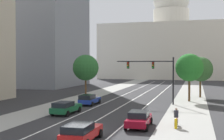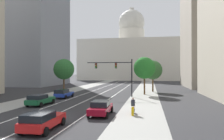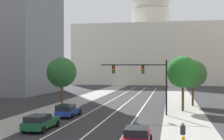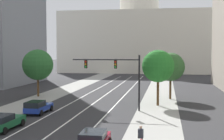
{
  "view_description": "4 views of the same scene",
  "coord_description": "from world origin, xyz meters",
  "px_view_note": "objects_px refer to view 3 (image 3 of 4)",
  "views": [
    {
      "loc": [
        9.49,
        -23.93,
        5.7
      ],
      "look_at": [
        -2.36,
        18.57,
        4.69
      ],
      "focal_mm": 48.81,
      "sensor_mm": 36.0,
      "label": 1
    },
    {
      "loc": [
        9.49,
        -18.66,
        4.46
      ],
      "look_at": [
        1.65,
        25.68,
        4.67
      ],
      "focal_mm": 34.53,
      "sensor_mm": 36.0,
      "label": 2
    },
    {
      "loc": [
        6.91,
        -19.6,
        5.64
      ],
      "look_at": [
        0.74,
        13.74,
        5.36
      ],
      "focal_mm": 51.05,
      "sensor_mm": 36.0,
      "label": 3
    },
    {
      "loc": [
        9.49,
        -18.65,
        6.91
      ],
      "look_at": [
        1.88,
        26.24,
        4.27
      ],
      "focal_mm": 51.6,
      "sensor_mm": 36.0,
      "label": 4
    }
  ],
  "objects_px": {
    "street_tree_mid_right": "(193,74)",
    "street_tree_mid_left": "(62,72)",
    "car_green": "(41,122)",
    "traffic_signal_mast": "(145,76)",
    "car_crimson": "(137,137)",
    "cyclist": "(183,135)",
    "capitol_building": "(151,50)",
    "car_blue": "(68,110)",
    "street_tree_far_right": "(183,72)"
  },
  "relations": [
    {
      "from": "cyclist",
      "to": "street_tree_mid_left",
      "type": "height_order",
      "value": "street_tree_mid_left"
    },
    {
      "from": "traffic_signal_mast",
      "to": "street_tree_mid_left",
      "type": "relative_size",
      "value": 1.11
    },
    {
      "from": "capitol_building",
      "to": "car_green",
      "type": "distance_m",
      "value": 87.56
    },
    {
      "from": "cyclist",
      "to": "street_tree_far_right",
      "type": "distance_m",
      "value": 19.45
    },
    {
      "from": "car_blue",
      "to": "street_tree_mid_right",
      "type": "height_order",
      "value": "street_tree_mid_right"
    },
    {
      "from": "car_crimson",
      "to": "car_blue",
      "type": "relative_size",
      "value": 1.01
    },
    {
      "from": "car_crimson",
      "to": "street_tree_far_right",
      "type": "distance_m",
      "value": 20.76
    },
    {
      "from": "capitol_building",
      "to": "car_blue",
      "type": "distance_m",
      "value": 79.97
    },
    {
      "from": "car_green",
      "to": "traffic_signal_mast",
      "type": "relative_size",
      "value": 0.6
    },
    {
      "from": "traffic_signal_mast",
      "to": "street_tree_far_right",
      "type": "bearing_deg",
      "value": 42.33
    },
    {
      "from": "cyclist",
      "to": "street_tree_mid_right",
      "type": "height_order",
      "value": "street_tree_mid_right"
    },
    {
      "from": "car_blue",
      "to": "street_tree_mid_right",
      "type": "xyz_separation_m",
      "value": [
        14.66,
        13.59,
        3.89
      ]
    },
    {
      "from": "car_crimson",
      "to": "cyclist",
      "type": "relative_size",
      "value": 2.61
    },
    {
      "from": "traffic_signal_mast",
      "to": "street_tree_mid_right",
      "type": "bearing_deg",
      "value": 58.46
    },
    {
      "from": "street_tree_mid_right",
      "to": "cyclist",
      "type": "bearing_deg",
      "value": -95.31
    },
    {
      "from": "street_tree_mid_right",
      "to": "street_tree_far_right",
      "type": "bearing_deg",
      "value": -105.35
    },
    {
      "from": "car_blue",
      "to": "traffic_signal_mast",
      "type": "relative_size",
      "value": 0.55
    },
    {
      "from": "street_tree_mid_left",
      "to": "capitol_building",
      "type": "bearing_deg",
      "value": 81.48
    },
    {
      "from": "traffic_signal_mast",
      "to": "street_tree_mid_left",
      "type": "distance_m",
      "value": 16.72
    },
    {
      "from": "car_crimson",
      "to": "car_green",
      "type": "xyz_separation_m",
      "value": [
        -9.16,
        4.65,
        0.0
      ]
    },
    {
      "from": "street_tree_mid_right",
      "to": "street_tree_mid_left",
      "type": "relative_size",
      "value": 0.93
    },
    {
      "from": "car_crimson",
      "to": "car_green",
      "type": "height_order",
      "value": "car_crimson"
    },
    {
      "from": "car_blue",
      "to": "cyclist",
      "type": "relative_size",
      "value": 2.57
    },
    {
      "from": "street_tree_mid_right",
      "to": "capitol_building",
      "type": "bearing_deg",
      "value": 98.75
    },
    {
      "from": "car_green",
      "to": "street_tree_far_right",
      "type": "distance_m",
      "value": 20.54
    },
    {
      "from": "cyclist",
      "to": "street_tree_mid_left",
      "type": "relative_size",
      "value": 0.24
    },
    {
      "from": "car_green",
      "to": "traffic_signal_mast",
      "type": "distance_m",
      "value": 14.5
    },
    {
      "from": "street_tree_mid_left",
      "to": "traffic_signal_mast",
      "type": "bearing_deg",
      "value": -34.59
    },
    {
      "from": "car_crimson",
      "to": "car_green",
      "type": "relative_size",
      "value": 0.93
    },
    {
      "from": "capitol_building",
      "to": "street_tree_far_right",
      "type": "height_order",
      "value": "capitol_building"
    },
    {
      "from": "car_crimson",
      "to": "cyclist",
      "type": "height_order",
      "value": "cyclist"
    },
    {
      "from": "street_tree_far_right",
      "to": "capitol_building",
      "type": "bearing_deg",
      "value": 96.74
    },
    {
      "from": "traffic_signal_mast",
      "to": "cyclist",
      "type": "xyz_separation_m",
      "value": [
        3.9,
        -14.81,
        -3.8
      ]
    },
    {
      "from": "street_tree_far_right",
      "to": "street_tree_mid_right",
      "type": "bearing_deg",
      "value": 74.65
    },
    {
      "from": "car_blue",
      "to": "street_tree_far_right",
      "type": "distance_m",
      "value": 15.69
    },
    {
      "from": "car_green",
      "to": "car_blue",
      "type": "bearing_deg",
      "value": 1.0
    },
    {
      "from": "car_crimson",
      "to": "street_tree_mid_left",
      "type": "height_order",
      "value": "street_tree_mid_left"
    },
    {
      "from": "car_crimson",
      "to": "street_tree_mid_right",
      "type": "distance_m",
      "value": 26.76
    },
    {
      "from": "street_tree_mid_left",
      "to": "cyclist",
      "type": "bearing_deg",
      "value": -53.98
    },
    {
      "from": "traffic_signal_mast",
      "to": "street_tree_far_right",
      "type": "xyz_separation_m",
      "value": [
        4.58,
        4.17,
        0.38
      ]
    },
    {
      "from": "street_tree_mid_right",
      "to": "street_tree_far_right",
      "type": "xyz_separation_m",
      "value": [
        -1.64,
        -5.96,
        0.36
      ]
    },
    {
      "from": "car_crimson",
      "to": "car_blue",
      "type": "bearing_deg",
      "value": 35.36
    },
    {
      "from": "capitol_building",
      "to": "traffic_signal_mast",
      "type": "distance_m",
      "value": 76.05
    },
    {
      "from": "cyclist",
      "to": "capitol_building",
      "type": "bearing_deg",
      "value": 9.62
    },
    {
      "from": "capitol_building",
      "to": "street_tree_mid_right",
      "type": "relative_size",
      "value": 7.45
    },
    {
      "from": "car_crimson",
      "to": "street_tree_mid_right",
      "type": "xyz_separation_m",
      "value": [
        5.5,
        25.9,
        3.92
      ]
    },
    {
      "from": "car_green",
      "to": "street_tree_mid_right",
      "type": "distance_m",
      "value": 26.11
    },
    {
      "from": "car_green",
      "to": "street_tree_mid_right",
      "type": "xyz_separation_m",
      "value": [
        14.66,
        21.25,
        3.92
      ]
    },
    {
      "from": "car_blue",
      "to": "cyclist",
      "type": "xyz_separation_m",
      "value": [
        12.35,
        -11.35,
        0.08
      ]
    },
    {
      "from": "car_crimson",
      "to": "street_tree_far_right",
      "type": "bearing_deg",
      "value": -12.28
    }
  ]
}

